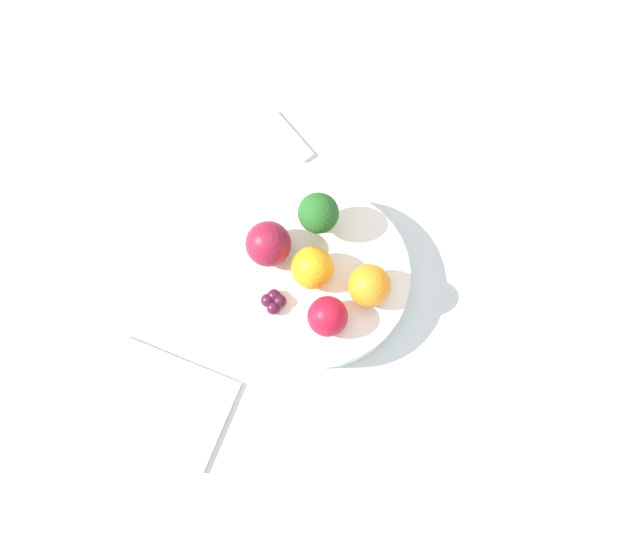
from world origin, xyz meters
TOP-DOWN VIEW (x-y plane):
  - ground_plane at (0.00, 0.00)m, footprint 6.00×6.00m
  - table_surface at (0.00, 0.00)m, footprint 1.20×1.20m
  - bowl at (0.00, 0.00)m, footprint 0.21×0.21m
  - broccoli at (-0.00, -0.06)m, footprint 0.05×0.05m
  - apple_red at (-0.01, 0.06)m, footprint 0.05×0.05m
  - apple_green at (0.06, -0.03)m, footprint 0.05×0.05m
  - orange_front at (-0.05, 0.02)m, footprint 0.05×0.05m
  - orange_back at (0.01, -0.00)m, footprint 0.05×0.05m
  - grape_cluster at (0.05, 0.03)m, footprint 0.03×0.03m
  - napkin at (0.19, 0.14)m, footprint 0.18×0.16m
  - spoon at (0.03, -0.20)m, footprint 0.06×0.07m

SIDE VIEW (x-z plane):
  - ground_plane at x=0.00m, z-range 0.00..0.00m
  - table_surface at x=0.00m, z-range 0.00..0.02m
  - napkin at x=0.19m, z-range 0.02..0.03m
  - spoon at x=0.03m, z-range 0.02..0.03m
  - bowl at x=0.00m, z-range 0.02..0.06m
  - grape_cluster at x=0.05m, z-range 0.06..0.08m
  - apple_red at x=-0.01m, z-range 0.06..0.11m
  - orange_back at x=0.01m, z-range 0.06..0.11m
  - orange_front at x=-0.05m, z-range 0.06..0.11m
  - apple_green at x=0.06m, z-range 0.06..0.12m
  - broccoli at x=0.00m, z-range 0.07..0.14m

